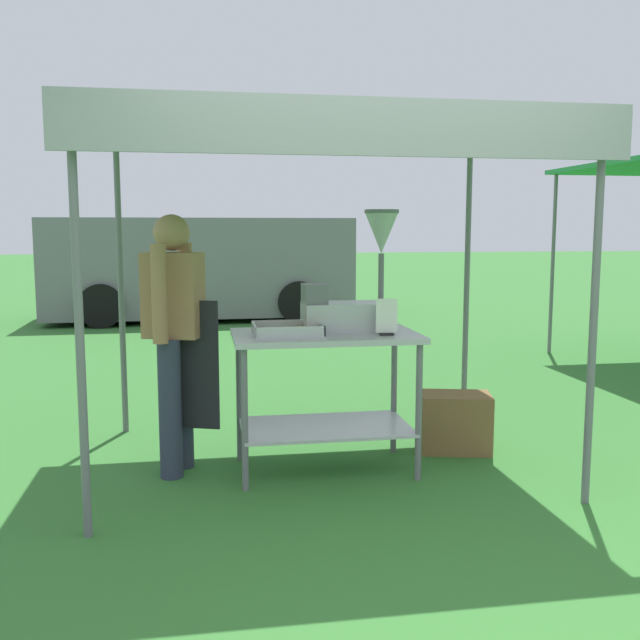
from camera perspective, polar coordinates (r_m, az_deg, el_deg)
ground_plane at (r=9.50m, az=-3.98°, el=-1.93°), size 70.00×70.00×0.00m
stall_canopy at (r=4.53m, az=0.22°, el=14.23°), size 2.88×2.08×2.15m
donut_cart at (r=4.48m, az=0.43°, el=-4.01°), size 1.15×0.66×0.88m
donut_tray at (r=4.36m, az=-2.57°, el=-0.91°), size 0.42×0.34×0.07m
donut_fryer at (r=4.53m, az=2.71°, el=2.28°), size 0.61×0.28×0.76m
menu_sign at (r=4.35m, az=5.33°, el=0.01°), size 0.13×0.05×0.22m
vendor at (r=4.49m, az=-11.49°, el=-0.79°), size 0.46×0.53×1.61m
supply_crate at (r=5.05m, az=10.76°, el=-8.02°), size 0.53×0.41×0.40m
van_grey at (r=12.32m, az=-9.45°, el=4.21°), size 5.00×2.16×1.69m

